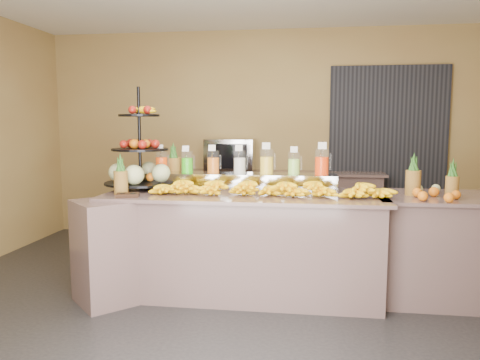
% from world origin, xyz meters
% --- Properties ---
extents(ground, '(6.00, 6.00, 0.00)m').
position_xyz_m(ground, '(0.00, 0.00, 0.00)').
color(ground, black).
rests_on(ground, ground).
extents(room_envelope, '(6.04, 5.02, 2.82)m').
position_xyz_m(room_envelope, '(0.19, 0.79, 1.88)').
color(room_envelope, olive).
rests_on(room_envelope, ground).
extents(buffet_counter, '(2.75, 1.25, 0.93)m').
position_xyz_m(buffet_counter, '(-0.12, 0.26, 0.47)').
color(buffet_counter, gray).
rests_on(buffet_counter, ground).
extents(right_counter, '(1.08, 0.88, 0.93)m').
position_xyz_m(right_counter, '(1.70, 0.40, 0.47)').
color(right_counter, gray).
rests_on(right_counter, ground).
extents(back_ledge, '(3.10, 0.55, 0.93)m').
position_xyz_m(back_ledge, '(0.00, 2.25, 0.47)').
color(back_ledge, gray).
rests_on(back_ledge, ground).
extents(pitcher_tray, '(1.85, 0.30, 0.15)m').
position_xyz_m(pitcher_tray, '(-0.08, 0.58, 1.01)').
color(pitcher_tray, gray).
rests_on(pitcher_tray, buffet_counter).
extents(juice_pitcher_orange_a, '(0.12, 0.12, 0.28)m').
position_xyz_m(juice_pitcher_orange_a, '(-0.86, 0.58, 1.18)').
color(juice_pitcher_orange_a, silver).
rests_on(juice_pitcher_orange_a, pitcher_tray).
extents(juice_pitcher_green, '(0.11, 0.12, 0.28)m').
position_xyz_m(juice_pitcher_green, '(-0.60, 0.58, 1.17)').
color(juice_pitcher_green, silver).
rests_on(juice_pitcher_green, pitcher_tray).
extents(juice_pitcher_orange_b, '(0.12, 0.12, 0.29)m').
position_xyz_m(juice_pitcher_orange_b, '(-0.34, 0.58, 1.18)').
color(juice_pitcher_orange_b, silver).
rests_on(juice_pitcher_orange_b, pitcher_tray).
extents(juice_pitcher_milk, '(0.12, 0.12, 0.29)m').
position_xyz_m(juice_pitcher_milk, '(-0.08, 0.58, 1.18)').
color(juice_pitcher_milk, silver).
rests_on(juice_pitcher_milk, pitcher_tray).
extents(juice_pitcher_lemon, '(0.13, 0.13, 0.31)m').
position_xyz_m(juice_pitcher_lemon, '(0.18, 0.58, 1.19)').
color(juice_pitcher_lemon, silver).
rests_on(juice_pitcher_lemon, pitcher_tray).
extents(juice_pitcher_lime, '(0.11, 0.12, 0.28)m').
position_xyz_m(juice_pitcher_lime, '(0.44, 0.58, 1.17)').
color(juice_pitcher_lime, silver).
rests_on(juice_pitcher_lime, pitcher_tray).
extents(juice_pitcher_orange_c, '(0.13, 0.14, 0.32)m').
position_xyz_m(juice_pitcher_orange_c, '(0.70, 0.58, 1.19)').
color(juice_pitcher_orange_c, silver).
rests_on(juice_pitcher_orange_c, pitcher_tray).
extents(banana_heap, '(2.15, 0.19, 0.18)m').
position_xyz_m(banana_heap, '(0.23, 0.21, 1.01)').
color(banana_heap, '#E8AE0B').
rests_on(banana_heap, buffet_counter).
extents(fruit_stand, '(0.84, 0.84, 0.98)m').
position_xyz_m(fruit_stand, '(-0.99, 0.47, 1.18)').
color(fruit_stand, black).
rests_on(fruit_stand, buffet_counter).
extents(condiment_caddy, '(0.22, 0.19, 0.03)m').
position_xyz_m(condiment_caddy, '(-0.97, -0.05, 0.94)').
color(condiment_caddy, black).
rests_on(condiment_caddy, buffet_counter).
extents(pineapple_left_a, '(0.12, 0.12, 0.37)m').
position_xyz_m(pineapple_left_a, '(-1.08, 0.07, 1.06)').
color(pineapple_left_a, brown).
rests_on(pineapple_left_a, buffet_counter).
extents(pineapple_left_b, '(0.15, 0.15, 0.44)m').
position_xyz_m(pineapple_left_b, '(-0.79, 0.75, 1.10)').
color(pineapple_left_b, brown).
rests_on(pineapple_left_b, buffet_counter).
extents(right_fruit_pile, '(0.41, 0.40, 0.22)m').
position_xyz_m(right_fruit_pile, '(1.62, 0.26, 1.00)').
color(right_fruit_pile, brown).
rests_on(right_fruit_pile, right_counter).
extents(oven_warmer, '(0.64, 0.45, 0.42)m').
position_xyz_m(oven_warmer, '(-0.45, 2.25, 1.14)').
color(oven_warmer, gray).
rests_on(oven_warmer, back_ledge).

